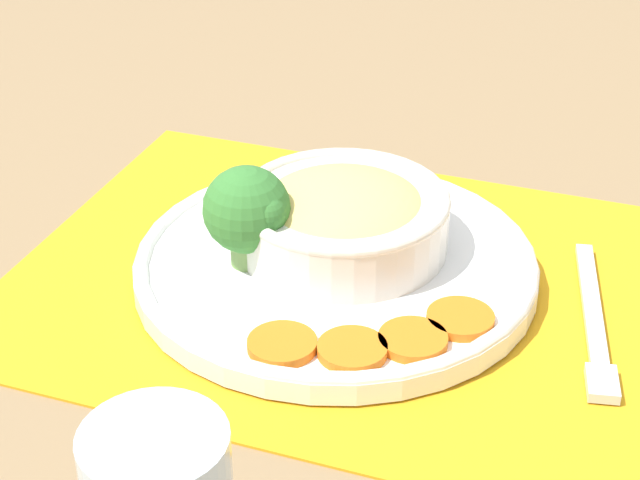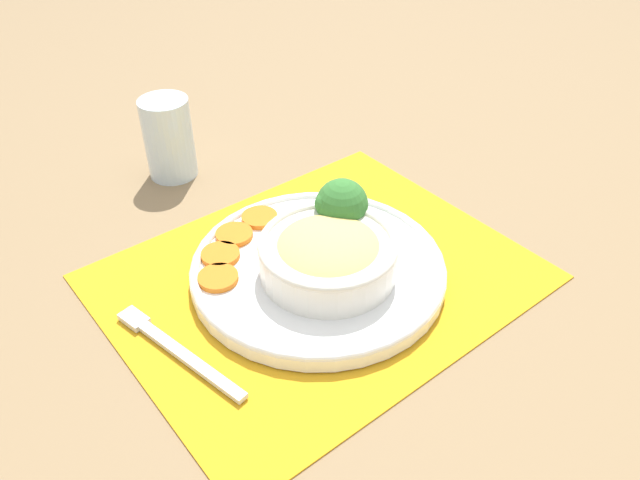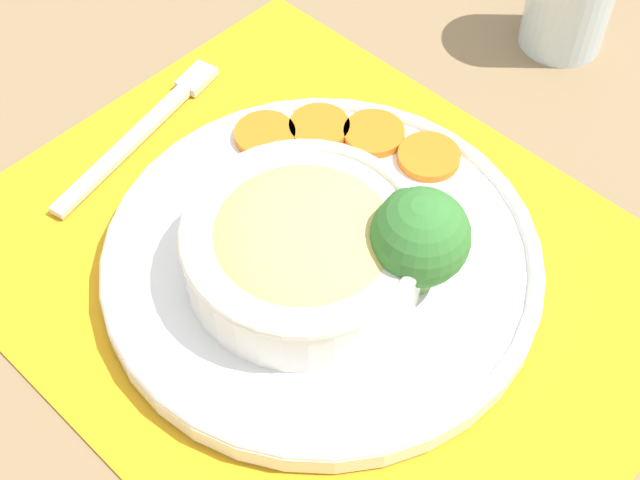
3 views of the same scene
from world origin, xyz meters
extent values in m
plane|color=#8C704C|center=(0.00, 0.00, 0.00)|extent=(4.00, 4.00, 0.00)
cube|color=orange|center=(0.00, 0.00, 0.00)|extent=(0.48, 0.39, 0.00)
cylinder|color=white|center=(0.00, 0.00, 0.01)|extent=(0.30, 0.30, 0.02)
torus|color=white|center=(0.00, 0.00, 0.02)|extent=(0.30, 0.30, 0.01)
cylinder|color=silver|center=(0.00, -0.02, 0.04)|extent=(0.16, 0.16, 0.04)
torus|color=silver|center=(0.00, -0.02, 0.06)|extent=(0.16, 0.16, 0.01)
ellipsoid|color=#EAC66B|center=(0.00, -0.02, 0.05)|extent=(0.13, 0.13, 0.04)
cylinder|color=#759E51|center=(0.06, 0.03, 0.03)|extent=(0.03, 0.03, 0.02)
sphere|color=#387A33|center=(0.06, 0.03, 0.06)|extent=(0.06, 0.06, 0.06)
sphere|color=#387A33|center=(0.04, 0.03, 0.07)|extent=(0.03, 0.03, 0.03)
sphere|color=#387A33|center=(0.07, 0.02, 0.07)|extent=(0.03, 0.03, 0.03)
cylinder|color=orange|center=(0.00, 0.12, 0.02)|extent=(0.05, 0.05, 0.01)
cylinder|color=orange|center=(-0.04, 0.11, 0.02)|extent=(0.05, 0.05, 0.01)
cylinder|color=orange|center=(-0.08, 0.08, 0.02)|extent=(0.05, 0.05, 0.01)
cylinder|color=orange|center=(-0.10, 0.05, 0.02)|extent=(0.05, 0.05, 0.01)
cylinder|color=silver|center=(-0.01, 0.31, 0.04)|extent=(0.06, 0.06, 0.07)
cube|color=silver|center=(-0.19, -0.01, 0.01)|extent=(0.04, 0.18, 0.01)
cube|color=silver|center=(-0.20, 0.07, 0.01)|extent=(0.03, 0.04, 0.01)
camera|label=1|loc=(-0.20, 0.63, 0.44)|focal=60.00mm
camera|label=2|loc=(-0.35, -0.42, 0.48)|focal=35.00mm
camera|label=3|loc=(0.24, -0.26, 0.50)|focal=50.00mm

